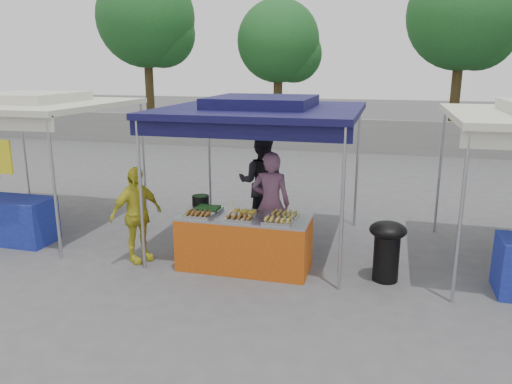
% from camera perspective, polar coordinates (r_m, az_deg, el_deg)
% --- Properties ---
extents(ground_plane, '(80.00, 80.00, 0.00)m').
position_cam_1_polar(ground_plane, '(7.96, -1.12, -8.39)').
color(ground_plane, '#4F4F51').
extents(back_wall, '(40.00, 0.25, 1.20)m').
position_cam_1_polar(back_wall, '(18.34, 8.44, 6.45)').
color(back_wall, slate).
rests_on(back_wall, ground_plane).
extents(main_canopy, '(3.20, 3.20, 2.57)m').
position_cam_1_polar(main_canopy, '(8.31, 0.66, 9.47)').
color(main_canopy, '#A5A5AB').
rests_on(main_canopy, ground_plane).
extents(neighbor_stall_left, '(3.20, 3.20, 2.57)m').
position_cam_1_polar(neighbor_stall_left, '(10.15, -25.48, 4.60)').
color(neighbor_stall_left, '#A5A5AB').
rests_on(neighbor_stall_left, ground_plane).
extents(tree_0, '(4.07, 4.07, 6.99)m').
position_cam_1_polar(tree_0, '(22.36, -12.03, 18.44)').
color(tree_0, '#392D16').
rests_on(tree_0, ground_plane).
extents(tree_1, '(3.36, 3.27, 5.62)m').
position_cam_1_polar(tree_1, '(20.72, 3.01, 16.46)').
color(tree_1, '#392D16').
rests_on(tree_1, ground_plane).
extents(tree_2, '(3.96, 3.96, 6.80)m').
position_cam_1_polar(tree_2, '(20.38, 22.95, 17.73)').
color(tree_2, '#392D16').
rests_on(tree_2, ground_plane).
extents(vendor_table, '(2.00, 0.80, 0.85)m').
position_cam_1_polar(vendor_table, '(7.72, -1.34, -5.75)').
color(vendor_table, '#AA470F').
rests_on(vendor_table, ground_plane).
extents(food_tray_fl, '(0.42, 0.30, 0.07)m').
position_cam_1_polar(food_tray_fl, '(7.55, -6.56, -2.62)').
color(food_tray_fl, '#B0B0B4').
rests_on(food_tray_fl, vendor_table).
extents(food_tray_fm, '(0.42, 0.30, 0.07)m').
position_cam_1_polar(food_tray_fm, '(7.35, -1.85, -3.01)').
color(food_tray_fm, '#B0B0B4').
rests_on(food_tray_fm, vendor_table).
extents(food_tray_fr, '(0.42, 0.30, 0.07)m').
position_cam_1_polar(food_tray_fr, '(7.21, 2.47, -3.36)').
color(food_tray_fr, '#B0B0B4').
rests_on(food_tray_fr, vendor_table).
extents(food_tray_bl, '(0.42, 0.30, 0.07)m').
position_cam_1_polar(food_tray_bl, '(7.85, -5.49, -1.93)').
color(food_tray_bl, '#B0B0B4').
rests_on(food_tray_bl, vendor_table).
extents(food_tray_bm, '(0.42, 0.30, 0.07)m').
position_cam_1_polar(food_tray_bm, '(7.63, -1.39, -2.34)').
color(food_tray_bm, '#B0B0B4').
rests_on(food_tray_bm, vendor_table).
extents(food_tray_br, '(0.42, 0.30, 0.07)m').
position_cam_1_polar(food_tray_br, '(7.51, 3.29, -2.64)').
color(food_tray_br, '#B0B0B4').
rests_on(food_tray_br, vendor_table).
extents(cooking_pot, '(0.27, 0.27, 0.16)m').
position_cam_1_polar(cooking_pot, '(8.18, -6.35, -0.96)').
color(cooking_pot, black).
rests_on(cooking_pot, vendor_table).
extents(skewer_cup, '(0.08, 0.08, 0.11)m').
position_cam_1_polar(skewer_cup, '(7.35, -2.59, -2.86)').
color(skewer_cup, '#A5A5AB').
rests_on(skewer_cup, vendor_table).
extents(wok_burner, '(0.54, 0.54, 0.90)m').
position_cam_1_polar(wok_burner, '(7.50, 14.74, -5.97)').
color(wok_burner, black).
rests_on(wok_burner, ground_plane).
extents(crate_left, '(0.56, 0.39, 0.33)m').
position_cam_1_polar(crate_left, '(8.50, -3.72, -5.71)').
color(crate_left, navy).
rests_on(crate_left, ground_plane).
extents(crate_right, '(0.47, 0.33, 0.28)m').
position_cam_1_polar(crate_right, '(8.44, 1.54, -6.02)').
color(crate_right, navy).
rests_on(crate_right, ground_plane).
extents(crate_stacked, '(0.47, 0.33, 0.28)m').
position_cam_1_polar(crate_stacked, '(8.34, 1.55, -4.22)').
color(crate_stacked, navy).
rests_on(crate_stacked, crate_right).
extents(vendor_woman, '(0.66, 0.46, 1.73)m').
position_cam_1_polar(vendor_woman, '(8.17, 1.71, -1.34)').
color(vendor_woman, '#794D69').
rests_on(vendor_woman, ground_plane).
extents(helper_man, '(0.96, 0.78, 1.83)m').
position_cam_1_polar(helper_man, '(9.45, 0.61, 1.15)').
color(helper_man, black).
rests_on(helper_man, ground_plane).
extents(customer_person, '(0.78, 0.98, 1.55)m').
position_cam_1_polar(customer_person, '(8.12, -13.51, -2.53)').
color(customer_person, gold).
rests_on(customer_person, ground_plane).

